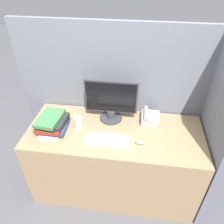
{
  "coord_description": "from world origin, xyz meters",
  "views": [
    {
      "loc": [
        0.17,
        -1.1,
        2.05
      ],
      "look_at": [
        -0.03,
        0.36,
        0.95
      ],
      "focal_mm": 35.0,
      "sensor_mm": 36.0,
      "label": 1
    }
  ],
  "objects_px": {
    "mouse": "(139,142)",
    "desk_telephone": "(150,118)",
    "keyboard": "(108,140)",
    "book_stack": "(52,123)",
    "coffee_cup": "(78,122)",
    "monitor": "(111,103)"
  },
  "relations": [
    {
      "from": "mouse",
      "to": "desk_telephone",
      "type": "bearing_deg",
      "value": 75.2
    },
    {
      "from": "keyboard",
      "to": "book_stack",
      "type": "bearing_deg",
      "value": 172.29
    },
    {
      "from": "desk_telephone",
      "to": "coffee_cup",
      "type": "bearing_deg",
      "value": -165.71
    },
    {
      "from": "keyboard",
      "to": "desk_telephone",
      "type": "bearing_deg",
      "value": 41.3
    },
    {
      "from": "monitor",
      "to": "keyboard",
      "type": "distance_m",
      "value": 0.34
    },
    {
      "from": "monitor",
      "to": "book_stack",
      "type": "distance_m",
      "value": 0.54
    },
    {
      "from": "mouse",
      "to": "book_stack",
      "type": "bearing_deg",
      "value": 174.96
    },
    {
      "from": "keyboard",
      "to": "coffee_cup",
      "type": "relative_size",
      "value": 3.59
    },
    {
      "from": "monitor",
      "to": "desk_telephone",
      "type": "relative_size",
      "value": 2.63
    },
    {
      "from": "monitor",
      "to": "desk_telephone",
      "type": "xyz_separation_m",
      "value": [
        0.36,
        0.0,
        -0.13
      ]
    },
    {
      "from": "book_stack",
      "to": "desk_telephone",
      "type": "distance_m",
      "value": 0.87
    },
    {
      "from": "keyboard",
      "to": "book_stack",
      "type": "distance_m",
      "value": 0.5
    },
    {
      "from": "keyboard",
      "to": "book_stack",
      "type": "relative_size",
      "value": 1.24
    },
    {
      "from": "keyboard",
      "to": "mouse",
      "type": "relative_size",
      "value": 4.9
    },
    {
      "from": "monitor",
      "to": "coffee_cup",
      "type": "bearing_deg",
      "value": -149.9
    },
    {
      "from": "book_stack",
      "to": "desk_telephone",
      "type": "xyz_separation_m",
      "value": [
        0.84,
        0.24,
        -0.03
      ]
    },
    {
      "from": "mouse",
      "to": "coffee_cup",
      "type": "bearing_deg",
      "value": 165.45
    },
    {
      "from": "keyboard",
      "to": "coffee_cup",
      "type": "height_order",
      "value": "coffee_cup"
    },
    {
      "from": "coffee_cup",
      "to": "book_stack",
      "type": "bearing_deg",
      "value": -160.15
    },
    {
      "from": "coffee_cup",
      "to": "book_stack",
      "type": "height_order",
      "value": "book_stack"
    },
    {
      "from": "book_stack",
      "to": "desk_telephone",
      "type": "relative_size",
      "value": 1.64
    },
    {
      "from": "monitor",
      "to": "coffee_cup",
      "type": "xyz_separation_m",
      "value": [
        -0.27,
        -0.16,
        -0.13
      ]
    }
  ]
}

